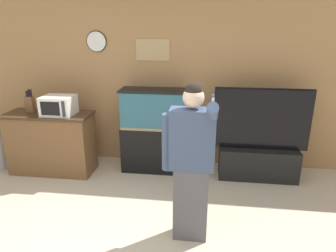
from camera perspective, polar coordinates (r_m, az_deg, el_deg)
wall_back_paneled at (r=4.89m, az=-4.53°, el=7.86°), size 10.00×0.08×2.60m
counter_island at (r=5.00m, az=-21.29°, el=-2.99°), size 1.31×0.54×0.95m
microwave at (r=4.70m, az=-20.12°, el=3.70°), size 0.45×0.37×0.28m
knife_block at (r=5.02m, az=-24.80°, el=3.91°), size 0.12×0.09×0.35m
aquarium_on_stand at (r=4.65m, az=-2.54°, el=-0.95°), size 1.02×0.40×1.31m
tv_on_stand at (r=4.69m, az=16.86°, el=-4.89°), size 1.39×0.40×1.38m
person_standing at (r=3.07m, az=4.35°, el=-6.94°), size 0.54×0.41×1.71m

